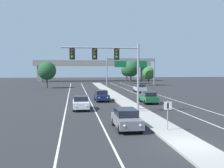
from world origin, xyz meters
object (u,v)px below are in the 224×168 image
object	(u,v)px
highway_sign_gantry	(131,63)
car_oncoming_white	(81,103)
car_receding_silver	(140,88)
median_sign_post	(168,111)
tree_far_right_a	(127,70)
car_oncoming_navy	(101,95)
tree_far_left_b	(47,71)
tree_far_right_c	(131,69)
car_oncoming_grey	(126,119)
overhead_signal_mast	(112,62)
car_receding_green	(149,97)
tree_far_right_b	(149,73)

from	to	relation	value
highway_sign_gantry	car_oncoming_white	bearing A→B (deg)	-109.19
car_receding_silver	highway_sign_gantry	size ratio (longest dim) A/B	0.34
median_sign_post	tree_far_right_a	xyz separation A→B (m)	(11.98, 78.86, 2.39)
car_oncoming_navy	tree_far_left_b	world-z (taller)	tree_far_left_b
tree_far_right_c	tree_far_left_b	world-z (taller)	tree_far_right_c
car_oncoming_grey	car_oncoming_navy	size ratio (longest dim) A/B	1.00
median_sign_post	car_receding_silver	size ratio (longest dim) A/B	0.49
overhead_signal_mast	highway_sign_gantry	size ratio (longest dim) A/B	0.62
car_receding_silver	tree_far_left_b	size ratio (longest dim) A/B	0.70
median_sign_post	tree_far_right_a	size ratio (longest dim) A/B	0.36
overhead_signal_mast	car_oncoming_white	distance (m)	6.45
car_receding_green	highway_sign_gantry	size ratio (longest dim) A/B	0.34
car_oncoming_grey	tree_far_left_b	bearing A→B (deg)	102.52
overhead_signal_mast	car_receding_green	distance (m)	11.00
car_oncoming_white	car_receding_silver	distance (m)	25.68
car_receding_green	tree_far_right_a	distance (m)	62.46
median_sign_post	car_oncoming_white	bearing A→B (deg)	116.59
car_oncoming_white	tree_far_left_b	distance (m)	37.18
car_oncoming_grey	car_receding_green	bearing A→B (deg)	68.81
overhead_signal_mast	tree_far_right_c	bearing A→B (deg)	76.29
car_oncoming_white	tree_far_right_b	size ratio (longest dim) A/B	0.87
car_oncoming_grey	car_receding_silver	xyz separation A→B (m)	(9.10, 33.39, 0.00)
tree_far_left_b	median_sign_post	bearing A→B (deg)	-74.64
car_oncoming_grey	car_oncoming_navy	xyz separation A→B (m)	(-0.10, 19.01, 0.00)
tree_far_right_a	tree_far_left_b	size ratio (longest dim) A/B	0.95
overhead_signal_mast	median_sign_post	world-z (taller)	overhead_signal_mast
car_oncoming_navy	tree_far_left_b	distance (m)	30.26
tree_far_left_b	tree_far_right_b	xyz separation A→B (m)	(27.28, 7.87, -0.84)
median_sign_post	tree_far_left_b	distance (m)	50.56
tree_far_right_a	highway_sign_gantry	bearing A→B (deg)	-98.47
tree_far_right_c	car_receding_green	bearing A→B (deg)	-98.75
car_receding_green	tree_far_right_c	xyz separation A→B (m)	(7.30, 47.39, 3.74)
car_receding_silver	median_sign_post	bearing A→B (deg)	-100.12
tree_far_left_b	car_oncoming_white	bearing A→B (deg)	-78.81
overhead_signal_mast	tree_far_right_c	distance (m)	56.83
overhead_signal_mast	tree_far_left_b	world-z (taller)	overhead_signal_mast
overhead_signal_mast	car_oncoming_navy	bearing A→B (deg)	89.99
car_oncoming_grey	highway_sign_gantry	world-z (taller)	highway_sign_gantry
car_oncoming_white	car_oncoming_navy	xyz separation A→B (m)	(3.20, 8.11, 0.00)
overhead_signal_mast	car_oncoming_white	bearing A→B (deg)	136.12
car_oncoming_navy	highway_sign_gantry	world-z (taller)	highway_sign_gantry
car_receding_silver	tree_far_right_a	distance (m)	44.50
car_receding_green	car_receding_silver	world-z (taller)	same
car_oncoming_white	tree_far_right_c	bearing A→B (deg)	72.27
highway_sign_gantry	tree_far_right_a	world-z (taller)	highway_sign_gantry
highway_sign_gantry	median_sign_post	bearing A→B (deg)	-98.72
car_oncoming_navy	highway_sign_gantry	bearing A→B (deg)	71.40
car_oncoming_white	tree_far_right_a	distance (m)	69.01
car_receding_green	highway_sign_gantry	bearing A→B (deg)	82.13
car_oncoming_white	overhead_signal_mast	bearing A→B (deg)	-43.88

